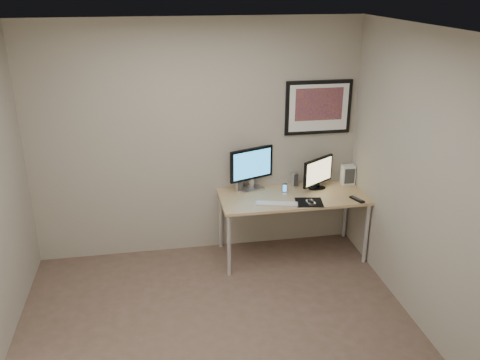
{
  "coord_description": "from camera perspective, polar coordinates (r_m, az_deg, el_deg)",
  "views": [
    {
      "loc": [
        -0.46,
        -3.58,
        2.94
      ],
      "look_at": [
        0.37,
        1.1,
        1.05
      ],
      "focal_mm": 38.0,
      "sensor_mm": 36.0,
      "label": 1
    }
  ],
  "objects": [
    {
      "name": "room",
      "position": [
        4.26,
        -3.35,
        3.87
      ],
      "size": [
        3.6,
        3.6,
        3.6
      ],
      "color": "white",
      "rests_on": "ground"
    },
    {
      "name": "remote",
      "position": [
        5.58,
        13.0,
        -2.12
      ],
      "size": [
        0.12,
        0.19,
        0.02
      ],
      "primitive_type": "cube",
      "rotation": [
        0.0,
        0.0,
        0.38
      ],
      "color": "black",
      "rests_on": "desk"
    },
    {
      "name": "speaker_left",
      "position": [
        5.65,
        -0.15,
        -0.41
      ],
      "size": [
        0.09,
        0.09,
        0.18
      ],
      "primitive_type": "cylinder",
      "rotation": [
        0.0,
        0.0,
        0.31
      ],
      "color": "#B8B8BD",
      "rests_on": "desk"
    },
    {
      "name": "speaker_right",
      "position": [
        5.82,
        6.11,
        0.1
      ],
      "size": [
        0.09,
        0.09,
        0.17
      ],
      "primitive_type": "cylinder",
      "rotation": [
        0.0,
        0.0,
        0.31
      ],
      "color": "#B8B8BD",
      "rests_on": "desk"
    },
    {
      "name": "mousepad",
      "position": [
        5.44,
        7.76,
        -2.5
      ],
      "size": [
        0.32,
        0.3,
        0.0
      ],
      "primitive_type": "cube",
      "rotation": [
        0.0,
        0.0,
        -0.16
      ],
      "color": "black",
      "rests_on": "desk"
    },
    {
      "name": "mouse",
      "position": [
        5.41,
        7.94,
        -2.43
      ],
      "size": [
        0.08,
        0.12,
        0.04
      ],
      "primitive_type": "ellipsoid",
      "rotation": [
        0.0,
        0.0,
        0.09
      ],
      "color": "black",
      "rests_on": "mousepad"
    },
    {
      "name": "monitor_large",
      "position": [
        5.63,
        1.29,
        1.48
      ],
      "size": [
        0.51,
        0.25,
        0.49
      ],
      "rotation": [
        0.0,
        0.0,
        0.36
      ],
      "color": "#B8B8BD",
      "rests_on": "desk"
    },
    {
      "name": "keyboard",
      "position": [
        5.37,
        4.16,
        -2.65
      ],
      "size": [
        0.46,
        0.23,
        0.02
      ],
      "primitive_type": "cube",
      "rotation": [
        0.0,
        0.0,
        -0.25
      ],
      "color": "#B8B8BD",
      "rests_on": "desk"
    },
    {
      "name": "fan_unit",
      "position": [
        5.98,
        12.03,
        0.61
      ],
      "size": [
        0.15,
        0.11,
        0.23
      ],
      "primitive_type": "cube",
      "rotation": [
        0.0,
        0.0,
        -0.01
      ],
      "color": "silver",
      "rests_on": "desk"
    },
    {
      "name": "framed_art",
      "position": [
        5.72,
        8.8,
        8.06
      ],
      "size": [
        0.75,
        0.04,
        0.6
      ],
      "color": "black",
      "rests_on": "room"
    },
    {
      "name": "monitor_tv",
      "position": [
        5.74,
        8.75,
        0.82
      ],
      "size": [
        0.4,
        0.28,
        0.37
      ],
      "rotation": [
        0.0,
        0.0,
        0.58
      ],
      "color": "black",
      "rests_on": "desk"
    },
    {
      "name": "phone_dock",
      "position": [
        5.61,
        5.03,
        -0.97
      ],
      "size": [
        0.06,
        0.06,
        0.12
      ],
      "primitive_type": "cube",
      "rotation": [
        0.0,
        0.0,
        -0.15
      ],
      "color": "black",
      "rests_on": "desk"
    },
    {
      "name": "desk",
      "position": [
        5.62,
        5.92,
        -2.35
      ],
      "size": [
        1.6,
        0.7,
        0.73
      ],
      "color": "#A07A4D",
      "rests_on": "floor"
    },
    {
      "name": "floor",
      "position": [
        4.66,
        -2.2,
        -17.55
      ],
      "size": [
        3.6,
        3.6,
        0.0
      ],
      "primitive_type": "plane",
      "color": "#4E3E30",
      "rests_on": "ground"
    }
  ]
}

